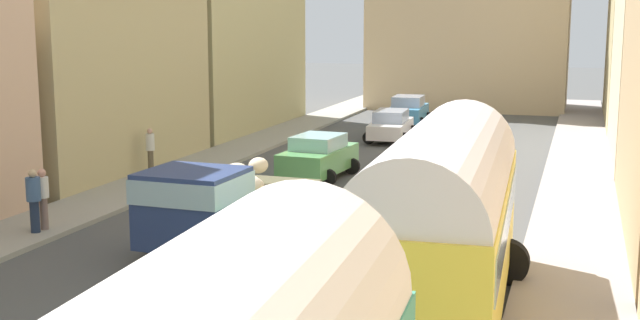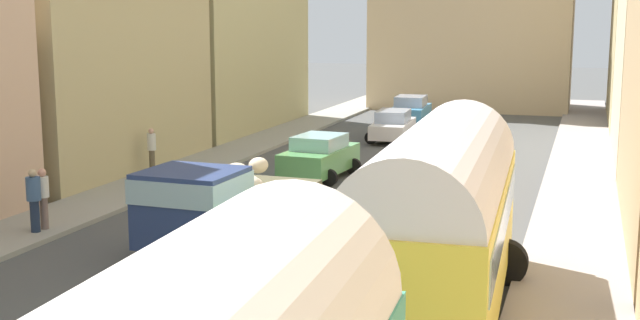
{
  "view_description": "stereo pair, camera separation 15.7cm",
  "coord_description": "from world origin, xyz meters",
  "views": [
    {
      "loc": [
        7.25,
        1.26,
        5.89
      ],
      "look_at": [
        0.0,
        23.85,
        1.76
      ],
      "focal_mm": 46.04,
      "sensor_mm": 36.0,
      "label": 1
    },
    {
      "loc": [
        7.4,
        1.31,
        5.89
      ],
      "look_at": [
        0.0,
        23.85,
        1.76
      ],
      "focal_mm": 46.04,
      "sensor_mm": 36.0,
      "label": 2
    }
  ],
  "objects": [
    {
      "name": "sidewalk_right",
      "position": [
        7.25,
        27.0,
        0.07
      ],
      "size": [
        2.5,
        70.0,
        0.14
      ],
      "primitive_type": "cube",
      "color": "#9B918E",
      "rests_on": "ground"
    },
    {
      "name": "building_left_2",
      "position": [
        -11.04,
        28.67,
        3.9
      ],
      "size": [
        5.58,
        11.15,
        7.75
      ],
      "color": "tan",
      "rests_on": "ground"
    },
    {
      "name": "ground_plane",
      "position": [
        0.0,
        27.0,
        0.0
      ],
      "size": [
        154.0,
        154.0,
        0.0
      ],
      "primitive_type": "plane",
      "color": "#4D4E4D"
    },
    {
      "name": "parked_bus_1",
      "position": [
        4.81,
        16.59,
        2.18
      ],
      "size": [
        3.54,
        8.85,
        3.96
      ],
      "color": "yellow",
      "rests_on": "ground"
    },
    {
      "name": "car_6",
      "position": [
        2.02,
        40.72,
        0.81
      ],
      "size": [
        2.43,
        4.11,
        1.61
      ],
      "color": "silver",
      "rests_on": "ground"
    },
    {
      "name": "car_4",
      "position": [
        1.63,
        18.17,
        0.84
      ],
      "size": [
        2.38,
        4.01,
        1.69
      ],
      "color": "#479657",
      "rests_on": "ground"
    },
    {
      "name": "cargo_truck_0",
      "position": [
        -1.51,
        20.11,
        1.2
      ],
      "size": [
        3.32,
        7.21,
        2.28
      ],
      "color": "navy",
      "rests_on": "ground"
    },
    {
      "name": "sidewalk_left",
      "position": [
        -7.25,
        27.0,
        0.07
      ],
      "size": [
        2.5,
        70.0,
        0.14
      ],
      "primitive_type": "cube",
      "color": "#9A978B",
      "rests_on": "ground"
    },
    {
      "name": "car_1",
      "position": [
        -1.5,
        39.74,
        0.75
      ],
      "size": [
        2.38,
        4.35,
        1.48
      ],
      "color": "silver",
      "rests_on": "ground"
    },
    {
      "name": "car_5",
      "position": [
        1.81,
        31.89,
        0.7
      ],
      "size": [
        2.33,
        3.7,
        1.37
      ],
      "color": "#B33620",
      "rests_on": "ground"
    },
    {
      "name": "pedestrian_0",
      "position": [
        -6.66,
        19.79,
        1.06
      ],
      "size": [
        0.38,
        0.38,
        1.83
      ],
      "color": "#78625C",
      "rests_on": "ground"
    },
    {
      "name": "building_left_3",
      "position": [
        -11.13,
        41.09,
        5.19
      ],
      "size": [
        5.26,
        12.79,
        10.38
      ],
      "color": "tan",
      "rests_on": "ground"
    },
    {
      "name": "pedestrian_1",
      "position": [
        -7.98,
        28.01,
        1.06
      ],
      "size": [
        0.46,
        0.46,
        1.84
      ],
      "color": "brown",
      "rests_on": "ground"
    },
    {
      "name": "car_2",
      "position": [
        -1.91,
        45.78,
        0.81
      ],
      "size": [
        2.48,
        4.09,
        1.62
      ],
      "color": "#448DBF",
      "rests_on": "ground"
    },
    {
      "name": "pedestrian_2",
      "position": [
        -6.69,
        19.43,
        1.07
      ],
      "size": [
        0.55,
        0.55,
        1.88
      ],
      "color": "#1F2B43",
      "rests_on": "ground"
    },
    {
      "name": "car_0",
      "position": [
        -1.95,
        29.71,
        0.82
      ],
      "size": [
        2.55,
        4.08,
        1.62
      ],
      "color": "#559B56",
      "rests_on": "ground"
    }
  ]
}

